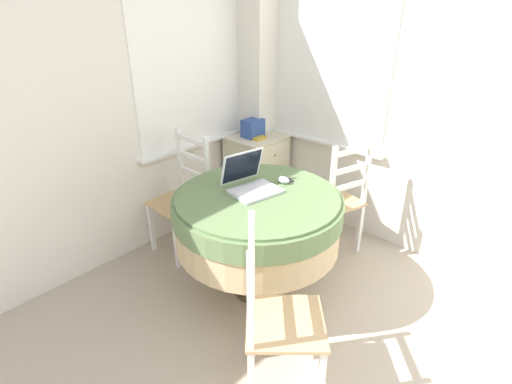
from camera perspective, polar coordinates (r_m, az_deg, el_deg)
name	(u,v)px	position (r m, az deg, el deg)	size (l,w,h in m)	color
corner_room_shell	(299,106)	(2.79, 6.20, 12.13)	(4.08, 4.79, 2.55)	white
round_dining_table	(258,217)	(2.70, 0.23, -3.54)	(1.14, 1.14, 0.78)	#4C3D2D
laptop	(251,182)	(2.67, -0.78, 1.39)	(0.37, 0.37, 0.25)	silver
computer_mouse	(284,180)	(2.78, 3.97, 1.74)	(0.06, 0.09, 0.05)	silver
cell_phone	(286,179)	(2.84, 4.29, 1.83)	(0.07, 0.12, 0.01)	#2D2D33
dining_chair_near_back_window	(183,199)	(3.30, -10.35, -0.93)	(0.41, 0.41, 1.00)	tan
dining_chair_near_right_window	(336,201)	(3.27, 11.35, -1.26)	(0.50, 0.50, 1.00)	tan
dining_chair_camera_near	(276,320)	(2.14, 2.90, -17.74)	(0.56, 0.56, 1.00)	tan
corner_cabinet	(257,172)	(3.95, 0.13, 2.82)	(0.52, 0.47, 0.76)	beige
storage_box	(253,128)	(3.76, -0.45, 9.12)	(0.19, 0.14, 0.17)	#2D4C93
book_on_cabinet	(254,137)	(3.75, -0.25, 7.92)	(0.13, 0.20, 0.02)	gold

